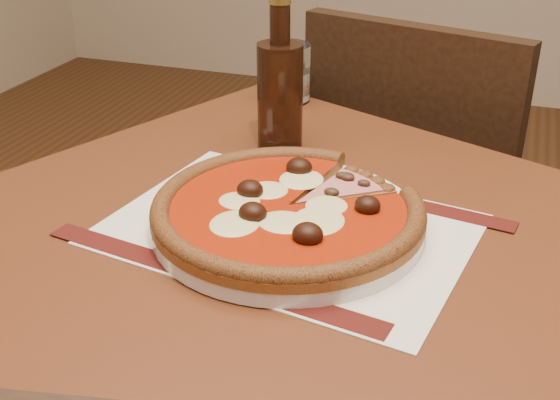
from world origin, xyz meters
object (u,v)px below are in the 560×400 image
at_px(plate, 288,222).
at_px(bottle, 280,91).
at_px(pizza, 288,208).
at_px(chair_far, 421,199).
at_px(table, 275,297).
at_px(water_glass, 287,73).

xyz_separation_m(plate, bottle, (-0.09, 0.24, 0.08)).
xyz_separation_m(plate, pizza, (-0.00, -0.00, 0.02)).
bearing_deg(pizza, chair_far, 81.73).
xyz_separation_m(table, plate, (0.02, 0.00, 0.11)).
height_order(chair_far, water_glass, chair_far).
distance_m(table, water_glass, 0.49).
distance_m(chair_far, pizza, 0.67).
bearing_deg(bottle, chair_far, 63.59).
xyz_separation_m(chair_far, pizza, (-0.09, -0.61, 0.27)).
distance_m(pizza, bottle, 0.27).
relative_size(plate, water_glass, 3.22).
bearing_deg(chair_far, water_glass, 50.22).
bearing_deg(pizza, plate, 55.61).
bearing_deg(plate, water_glass, 108.69).
relative_size(pizza, water_glass, 3.23).
height_order(table, bottle, bottle).
bearing_deg(table, chair_far, 80.33).
distance_m(chair_far, plate, 0.66).
bearing_deg(chair_far, table, 96.44).
xyz_separation_m(table, pizza, (0.02, 0.00, 0.13)).
bearing_deg(table, pizza, 9.66).
xyz_separation_m(table, bottle, (-0.08, 0.24, 0.19)).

